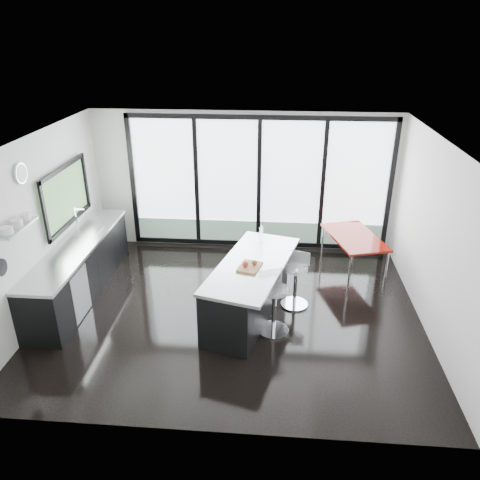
# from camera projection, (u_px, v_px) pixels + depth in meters

# --- Properties ---
(floor) EXTENTS (6.00, 5.00, 0.00)m
(floor) POSITION_uv_depth(u_px,v_px,m) (232.00, 311.00, 7.65)
(floor) COLOR black
(floor) RESTS_ON ground
(ceiling) EXTENTS (6.00, 5.00, 0.00)m
(ceiling) POSITION_uv_depth(u_px,v_px,m) (231.00, 141.00, 6.47)
(ceiling) COLOR white
(ceiling) RESTS_ON wall_back
(wall_back) EXTENTS (6.00, 0.09, 2.80)m
(wall_back) POSITION_uv_depth(u_px,v_px,m) (257.00, 189.00, 9.32)
(wall_back) COLOR silver
(wall_back) RESTS_ON ground
(wall_front) EXTENTS (6.00, 0.00, 2.80)m
(wall_front) POSITION_uv_depth(u_px,v_px,m) (208.00, 332.00, 4.80)
(wall_front) COLOR silver
(wall_front) RESTS_ON ground
(wall_left) EXTENTS (0.26, 5.00, 2.80)m
(wall_left) POSITION_uv_depth(u_px,v_px,m) (48.00, 211.00, 7.46)
(wall_left) COLOR silver
(wall_left) RESTS_ON ground
(wall_right) EXTENTS (0.00, 5.00, 2.80)m
(wall_right) POSITION_uv_depth(u_px,v_px,m) (436.00, 240.00, 6.84)
(wall_right) COLOR silver
(wall_right) RESTS_ON ground
(counter_cabinets) EXTENTS (0.69, 3.24, 1.36)m
(counter_cabinets) POSITION_uv_depth(u_px,v_px,m) (80.00, 268.00, 8.01)
(counter_cabinets) COLOR black
(counter_cabinets) RESTS_ON floor
(island) EXTENTS (1.51, 2.44, 1.21)m
(island) POSITION_uv_depth(u_px,v_px,m) (248.00, 288.00, 7.40)
(island) COLOR black
(island) RESTS_ON floor
(bar_stool_near) EXTENTS (0.63, 0.63, 0.76)m
(bar_stool_near) POSITION_uv_depth(u_px,v_px,m) (274.00, 310.00, 7.00)
(bar_stool_near) COLOR silver
(bar_stool_near) RESTS_ON floor
(bar_stool_far) EXTENTS (0.58, 0.58, 0.72)m
(bar_stool_far) POSITION_uv_depth(u_px,v_px,m) (295.00, 286.00, 7.67)
(bar_stool_far) COLOR silver
(bar_stool_far) RESTS_ON floor
(red_table) EXTENTS (1.15, 1.56, 0.74)m
(red_table) POSITION_uv_depth(u_px,v_px,m) (353.00, 254.00, 8.70)
(red_table) COLOR #700F06
(red_table) RESTS_ON floor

